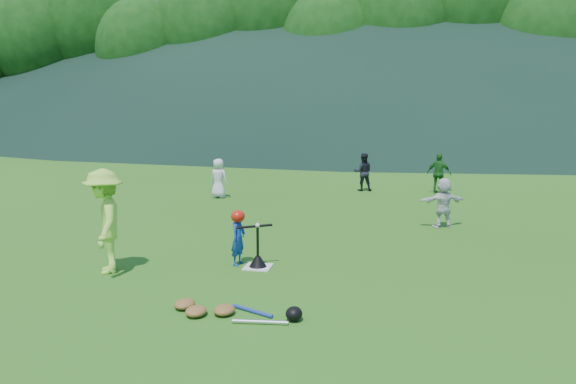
% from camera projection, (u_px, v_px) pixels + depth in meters
% --- Properties ---
extents(ground, '(120.00, 120.00, 0.00)m').
position_uv_depth(ground, '(258.00, 267.00, 9.55)').
color(ground, '#2B5C15').
rests_on(ground, ground).
extents(home_plate, '(0.45, 0.45, 0.02)m').
position_uv_depth(home_plate, '(258.00, 267.00, 9.55)').
color(home_plate, silver).
rests_on(home_plate, ground).
extents(baseball, '(0.08, 0.08, 0.08)m').
position_uv_depth(baseball, '(258.00, 225.00, 9.43)').
color(baseball, white).
rests_on(baseball, batting_tee).
extents(batter_child, '(0.29, 0.38, 0.93)m').
position_uv_depth(batter_child, '(238.00, 238.00, 9.64)').
color(batter_child, navy).
rests_on(batter_child, ground).
extents(adult_coach, '(1.07, 1.28, 1.72)m').
position_uv_depth(adult_coach, '(105.00, 221.00, 9.16)').
color(adult_coach, '#A3E844').
rests_on(adult_coach, ground).
extents(fielder_a, '(0.63, 0.49, 1.14)m').
position_uv_depth(fielder_a, '(219.00, 178.00, 16.24)').
color(fielder_a, silver).
rests_on(fielder_a, ground).
extents(fielder_b, '(0.64, 0.53, 1.18)m').
position_uv_depth(fielder_b, '(363.00, 172.00, 17.50)').
color(fielder_b, black).
rests_on(fielder_b, ground).
extents(fielder_c, '(0.78, 0.49, 1.23)m').
position_uv_depth(fielder_c, '(439.00, 173.00, 16.95)').
color(fielder_c, '#1D601D').
rests_on(fielder_c, ground).
extents(fielder_d, '(1.08, 0.71, 1.12)m').
position_uv_depth(fielder_d, '(443.00, 203.00, 12.47)').
color(fielder_d, silver).
rests_on(fielder_d, ground).
extents(batting_tee, '(0.30, 0.30, 0.68)m').
position_uv_depth(batting_tee, '(258.00, 260.00, 9.53)').
color(batting_tee, black).
rests_on(batting_tee, home_plate).
extents(batter_gear, '(0.71, 0.32, 0.29)m').
position_uv_depth(batter_gear, '(239.00, 217.00, 9.58)').
color(batter_gear, '#B8190C').
rests_on(batter_gear, ground).
extents(equipment_pile, '(1.80, 0.58, 0.19)m').
position_uv_depth(equipment_pile, '(224.00, 310.00, 7.44)').
color(equipment_pile, olive).
rests_on(equipment_pile, ground).
extents(outfield_fence, '(70.07, 0.08, 1.33)m').
position_uv_depth(outfield_fence, '(368.00, 133.00, 36.47)').
color(outfield_fence, gray).
rests_on(outfield_fence, ground).
extents(tree_line, '(70.04, 11.40, 14.82)m').
position_uv_depth(tree_line, '(379.00, 25.00, 40.84)').
color(tree_line, '#382314').
rests_on(tree_line, ground).
extents(distant_hills, '(155.00, 140.00, 32.00)m').
position_uv_depth(distant_hills, '(344.00, 21.00, 87.65)').
color(distant_hills, black).
rests_on(distant_hills, ground).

